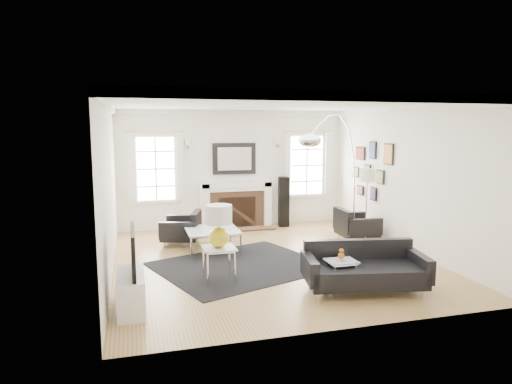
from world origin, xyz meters
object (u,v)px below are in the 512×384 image
object	(u,v)px
sofa	(363,269)
armchair_right	(355,226)
gourd_lamp	(219,223)
coffee_table	(212,231)
arc_floor_lamp	(334,175)
fireplace	(236,205)
armchair_left	(183,229)

from	to	relation	value
sofa	armchair_right	bearing A→B (deg)	64.99
sofa	gourd_lamp	distance (m)	2.28
armchair_right	coffee_table	distance (m)	3.07
arc_floor_lamp	fireplace	bearing A→B (deg)	119.80
armchair_left	arc_floor_lamp	distance (m)	3.27
armchair_right	coffee_table	size ratio (longest dim) A/B	0.86
armchair_left	gourd_lamp	xyz separation A→B (m)	(0.28, -2.48, 0.62)
fireplace	sofa	size ratio (longest dim) A/B	0.90
coffee_table	gourd_lamp	size ratio (longest dim) A/B	1.50
fireplace	arc_floor_lamp	distance (m)	2.97
armchair_left	arc_floor_lamp	world-z (taller)	arc_floor_lamp
fireplace	sofa	bearing A→B (deg)	-79.38
armchair_right	sofa	bearing A→B (deg)	-115.01
fireplace	gourd_lamp	size ratio (longest dim) A/B	2.55
arc_floor_lamp	coffee_table	bearing A→B (deg)	168.54
armchair_right	coffee_table	xyz separation A→B (m)	(-3.07, -0.06, 0.09)
fireplace	armchair_left	xyz separation A→B (m)	(-1.40, -1.23, -0.23)
armchair_right	arc_floor_lamp	bearing A→B (deg)	-144.60
armchair_left	coffee_table	bearing A→B (deg)	-57.37
sofa	fireplace	bearing A→B (deg)	100.62
armchair_left	armchair_right	size ratio (longest dim) A/B	1.18
arc_floor_lamp	gourd_lamp	bearing A→B (deg)	-153.33
armchair_right	armchair_left	bearing A→B (deg)	169.08
gourd_lamp	coffee_table	bearing A→B (deg)	83.67
armchair_right	gourd_lamp	world-z (taller)	gourd_lamp
armchair_left	coffee_table	world-z (taller)	armchair_left
fireplace	gourd_lamp	bearing A→B (deg)	-106.77
gourd_lamp	arc_floor_lamp	bearing A→B (deg)	26.67
gourd_lamp	sofa	bearing A→B (deg)	-25.14
fireplace	coffee_table	bearing A→B (deg)	-115.13
fireplace	armchair_right	distance (m)	2.88
fireplace	coffee_table	size ratio (longest dim) A/B	1.70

